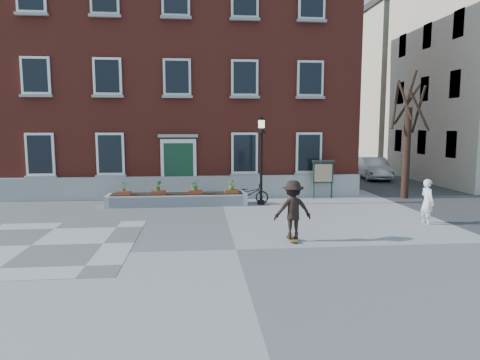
{
  "coord_description": "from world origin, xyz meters",
  "views": [
    {
      "loc": [
        -1.04,
        -11.82,
        3.5
      ],
      "look_at": [
        0.5,
        4.0,
        1.5
      ],
      "focal_mm": 32.0,
      "sensor_mm": 36.0,
      "label": 1
    }
  ],
  "objects": [
    {
      "name": "parked_car",
      "position": [
        10.59,
        15.59,
        0.72
      ],
      "size": [
        2.09,
        4.53,
        1.44
      ],
      "primitive_type": "imported",
      "rotation": [
        0.0,
        0.0,
        -0.13
      ],
      "color": "silver",
      "rests_on": "ground"
    },
    {
      "name": "bystander",
      "position": [
        7.13,
        2.58,
        0.81
      ],
      "size": [
        0.47,
        0.65,
        1.63
      ],
      "primitive_type": "imported",
      "rotation": [
        0.0,
        0.0,
        1.72
      ],
      "color": "white",
      "rests_on": "ground"
    },
    {
      "name": "checker_patch",
      "position": [
        -6.0,
        1.0,
        0.01
      ],
      "size": [
        6.0,
        6.0,
        0.01
      ],
      "primitive_type": "cube",
      "color": "#59595C",
      "rests_on": "ground"
    },
    {
      "name": "skateboarder",
      "position": [
        1.81,
        0.79,
        0.97
      ],
      "size": [
        1.19,
        0.78,
        1.87
      ],
      "color": "brown",
      "rests_on": "ground"
    },
    {
      "name": "notice_board",
      "position": [
        4.98,
        8.34,
        1.26
      ],
      "size": [
        1.1,
        0.16,
        1.87
      ],
      "color": "#193224",
      "rests_on": "ground"
    },
    {
      "name": "ground",
      "position": [
        0.0,
        0.0,
        0.0
      ],
      "size": [
        100.0,
        100.0,
        0.0
      ],
      "primitive_type": "plane",
      "color": "gray",
      "rests_on": "ground"
    },
    {
      "name": "bicycle",
      "position": [
        1.26,
        7.34,
        0.45
      ],
      "size": [
        1.82,
        0.99,
        0.91
      ],
      "primitive_type": "imported",
      "rotation": [
        0.0,
        0.0,
        1.34
      ],
      "color": "black",
      "rests_on": "ground"
    },
    {
      "name": "bare_tree",
      "position": [
        9.01,
        8.01,
        2.79
      ],
      "size": [
        1.83,
        1.83,
        6.16
      ],
      "color": "#311D15",
      "rests_on": "ground"
    },
    {
      "name": "planter_assembly",
      "position": [
        -1.99,
        7.18,
        0.31
      ],
      "size": [
        6.2,
        1.12,
        1.15
      ],
      "color": "beige",
      "rests_on": "ground"
    },
    {
      "name": "side_street",
      "position": [
        17.99,
        19.78,
        7.02
      ],
      "size": [
        15.2,
        36.0,
        14.5
      ],
      "color": "#3C3C3F",
      "rests_on": "ground"
    },
    {
      "name": "brick_building",
      "position": [
        -2.0,
        13.98,
        6.3
      ],
      "size": [
        18.4,
        10.85,
        12.6
      ],
      "color": "maroon",
      "rests_on": "ground"
    },
    {
      "name": "lamp_post",
      "position": [
        1.74,
        6.98,
        2.54
      ],
      "size": [
        0.4,
        0.4,
        3.93
      ],
      "color": "black",
      "rests_on": "ground"
    }
  ]
}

